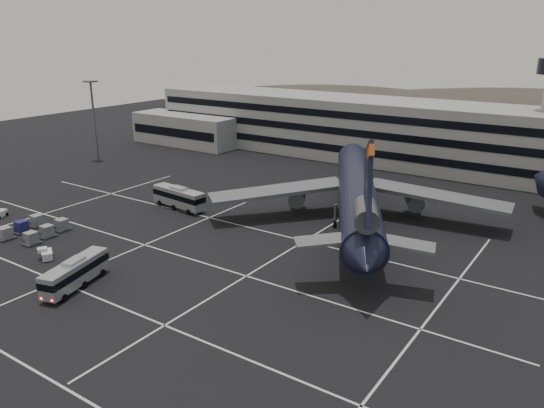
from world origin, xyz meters
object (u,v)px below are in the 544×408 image
at_px(trijet_main, 357,193).
at_px(uld_cluster, 34,229).
at_px(bus_far, 179,197).
at_px(bus_near, 75,272).

bearing_deg(trijet_main, uld_cluster, -168.19).
bearing_deg(bus_far, uld_cluster, 162.99).
height_order(bus_near, uld_cluster, bus_near).
relative_size(trijet_main, bus_far, 4.86).
distance_m(trijet_main, bus_far, 30.19).
height_order(trijet_main, uld_cluster, trijet_main).
bearing_deg(trijet_main, bus_near, -142.89).
relative_size(trijet_main, uld_cluster, 5.71).
bearing_deg(uld_cluster, trijet_main, 39.31).
height_order(trijet_main, bus_far, trijet_main).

